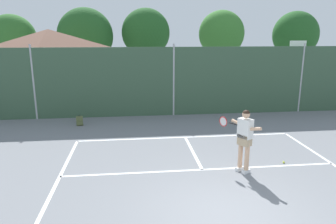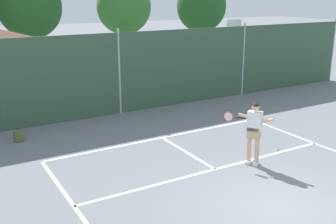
{
  "view_description": "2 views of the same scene",
  "coord_description": "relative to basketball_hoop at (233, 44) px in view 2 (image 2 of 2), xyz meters",
  "views": [
    {
      "loc": [
        -2.0,
        -6.03,
        3.94
      ],
      "look_at": [
        -0.64,
        5.85,
        0.95
      ],
      "focal_mm": 33.83,
      "sensor_mm": 36.0,
      "label": 1
    },
    {
      "loc": [
        -6.49,
        -5.94,
        4.8
      ],
      "look_at": [
        -0.46,
        4.32,
        1.3
      ],
      "focal_mm": 43.34,
      "sensor_mm": 36.0,
      "label": 2
    }
  ],
  "objects": [
    {
      "name": "backpack_olive",
      "position": [
        -11.1,
        -2.51,
        -2.12
      ],
      "size": [
        0.3,
        0.27,
        0.46
      ],
      "color": "#566038",
      "rests_on": "ground"
    },
    {
      "name": "court_markings",
      "position": [
        -6.77,
        -9.53,
        -2.31
      ],
      "size": [
        8.3,
        11.1,
        0.01
      ],
      "color": "white",
      "rests_on": "ground"
    },
    {
      "name": "ground_plane",
      "position": [
        -6.77,
        -10.17,
        -2.31
      ],
      "size": [
        120.0,
        120.0,
        0.0
      ],
      "primitive_type": "plane",
      "color": "slate"
    },
    {
      "name": "tennis_ball",
      "position": [
        -4.14,
        -7.51,
        -2.28
      ],
      "size": [
        0.07,
        0.07,
        0.07
      ],
      "primitive_type": "sphere",
      "color": "#CCE033",
      "rests_on": "ground"
    },
    {
      "name": "treeline_backdrop",
      "position": [
        -6.94,
        10.5,
        1.46
      ],
      "size": [
        27.27,
        3.97,
        5.93
      ],
      "color": "brown",
      "rests_on": "ground"
    },
    {
      "name": "basketball_hoop",
      "position": [
        0.0,
        0.0,
        0.0
      ],
      "size": [
        0.9,
        0.67,
        3.55
      ],
      "color": "#9E9EA3",
      "rests_on": "ground"
    },
    {
      "name": "tennis_player",
      "position": [
        -5.63,
        -7.94,
        -1.2
      ],
      "size": [
        0.87,
        1.21,
        1.85
      ],
      "color": "silver",
      "rests_on": "ground"
    },
    {
      "name": "chainlink_fence",
      "position": [
        -6.77,
        -1.17,
        -0.65
      ],
      "size": [
        26.09,
        0.09,
        3.46
      ],
      "color": "#38563D",
      "rests_on": "ground"
    }
  ]
}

